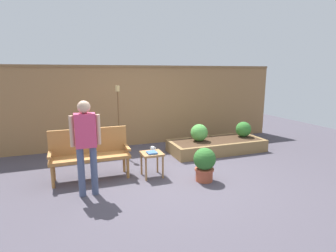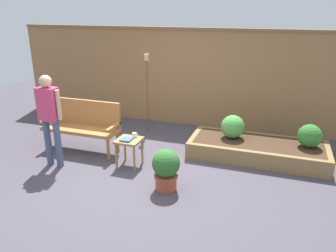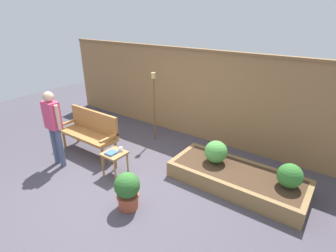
# 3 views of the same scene
# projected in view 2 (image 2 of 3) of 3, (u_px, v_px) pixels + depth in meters

# --- Properties ---
(ground_plane) EXTENTS (14.00, 14.00, 0.00)m
(ground_plane) POSITION_uv_depth(u_px,v_px,m) (144.00, 173.00, 5.40)
(ground_plane) COLOR #47424C
(fence_back) EXTENTS (8.40, 0.14, 2.16)m
(fence_back) POSITION_uv_depth(u_px,v_px,m) (189.00, 77.00, 7.34)
(fence_back) COLOR olive
(fence_back) RESTS_ON ground_plane
(garden_bench) EXTENTS (1.44, 0.48, 0.94)m
(garden_bench) POSITION_uv_depth(u_px,v_px,m) (83.00, 122.00, 6.15)
(garden_bench) COLOR #A87038
(garden_bench) RESTS_ON ground_plane
(side_table) EXTENTS (0.40, 0.40, 0.48)m
(side_table) POSITION_uv_depth(u_px,v_px,m) (129.00, 144.00, 5.53)
(side_table) COLOR #9E7042
(side_table) RESTS_ON ground_plane
(cup_on_table) EXTENTS (0.11, 0.08, 0.08)m
(cup_on_table) POSITION_uv_depth(u_px,v_px,m) (135.00, 135.00, 5.58)
(cup_on_table) COLOR white
(cup_on_table) RESTS_ON side_table
(book_on_table) EXTENTS (0.18, 0.19, 0.03)m
(book_on_table) POSITION_uv_depth(u_px,v_px,m) (127.00, 139.00, 5.46)
(book_on_table) COLOR #38609E
(book_on_table) RESTS_ON side_table
(potted_boxwood) EXTENTS (0.41, 0.41, 0.63)m
(potted_boxwood) POSITION_uv_depth(u_px,v_px,m) (166.00, 168.00, 4.81)
(potted_boxwood) COLOR #A84C33
(potted_boxwood) RESTS_ON ground_plane
(raised_planter_bed) EXTENTS (2.40, 1.00, 0.30)m
(raised_planter_bed) POSITION_uv_depth(u_px,v_px,m) (257.00, 150.00, 5.91)
(raised_planter_bed) COLOR olive
(raised_planter_bed) RESTS_ON ground_plane
(shrub_near_bench) EXTENTS (0.42, 0.42, 0.42)m
(shrub_near_bench) POSITION_uv_depth(u_px,v_px,m) (233.00, 127.00, 5.99)
(shrub_near_bench) COLOR brown
(shrub_near_bench) RESTS_ON raised_planter_bed
(shrub_far_corner) EXTENTS (0.40, 0.40, 0.40)m
(shrub_far_corner) POSITION_uv_depth(u_px,v_px,m) (310.00, 136.00, 5.59)
(shrub_far_corner) COLOR brown
(shrub_far_corner) RESTS_ON raised_planter_bed
(tiki_torch) EXTENTS (0.10, 0.10, 1.67)m
(tiki_torch) POSITION_uv_depth(u_px,v_px,m) (147.00, 80.00, 6.83)
(tiki_torch) COLOR brown
(tiki_torch) RESTS_ON ground_plane
(person_by_bench) EXTENTS (0.47, 0.20, 1.56)m
(person_by_bench) POSITION_uv_depth(u_px,v_px,m) (49.00, 113.00, 5.36)
(person_by_bench) COLOR #475170
(person_by_bench) RESTS_ON ground_plane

